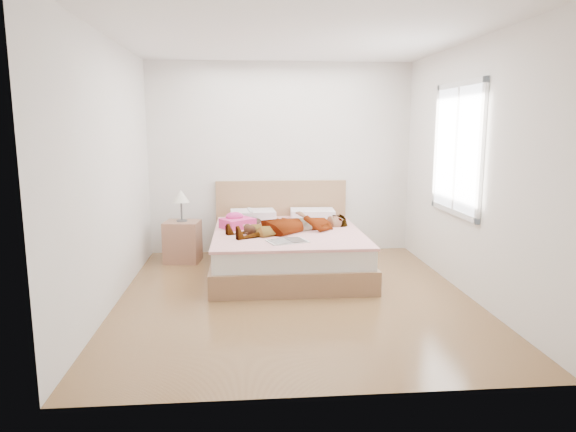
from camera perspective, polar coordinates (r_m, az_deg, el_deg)
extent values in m
plane|color=#523319|center=(5.39, 0.77, -8.93)|extent=(4.00, 4.00, 0.00)
imported|color=white|center=(6.11, 0.52, -0.65)|extent=(1.69, 1.20, 0.22)
ellipsoid|color=black|center=(6.53, -4.83, -0.61)|extent=(0.48, 0.57, 0.08)
cube|color=silver|center=(6.46, -4.23, 0.67)|extent=(0.08, 0.11, 0.05)
plane|color=white|center=(5.17, 0.85, 19.49)|extent=(4.00, 4.00, 0.00)
plane|color=silver|center=(7.10, -0.79, 6.38)|extent=(3.60, 0.00, 3.60)
plane|color=silver|center=(3.14, 4.40, 1.78)|extent=(3.60, 0.00, 3.60)
plane|color=silver|center=(5.25, -19.19, 4.56)|extent=(0.00, 4.00, 4.00)
plane|color=white|center=(5.59, 19.58, 4.83)|extent=(0.00, 4.00, 4.00)
cube|color=white|center=(5.84, 18.26, 7.07)|extent=(0.02, 1.10, 1.30)
cube|color=silver|center=(5.31, 20.70, 6.69)|extent=(0.04, 0.06, 1.42)
cube|color=silver|center=(6.38, 16.22, 7.38)|extent=(0.04, 0.06, 1.42)
cube|color=silver|center=(5.91, 17.90, 0.48)|extent=(0.04, 1.22, 0.06)
cube|color=silver|center=(5.85, 18.63, 13.73)|extent=(0.04, 1.22, 0.06)
cube|color=silver|center=(5.84, 18.22, 7.07)|extent=(0.03, 0.04, 1.30)
cube|color=brown|center=(6.25, -0.08, -4.99)|extent=(1.78, 2.08, 0.26)
cube|color=silver|center=(6.20, -0.08, -2.85)|extent=(1.70, 2.00, 0.22)
cube|color=silver|center=(6.17, -0.08, -1.71)|extent=(1.74, 2.04, 0.03)
cube|color=#8C6040|center=(7.16, -0.75, -0.04)|extent=(1.80, 0.07, 1.00)
cube|color=white|center=(6.84, -3.92, 0.11)|extent=(0.61, 0.44, 0.13)
cube|color=white|center=(6.90, 2.73, 0.20)|extent=(0.60, 0.43, 0.13)
cube|color=#E73E9B|center=(6.31, -5.62, -0.80)|extent=(0.47, 0.45, 0.12)
ellipsoid|color=#DC3B94|center=(6.34, -5.96, -0.05)|extent=(0.25, 0.21, 0.11)
cube|color=white|center=(5.55, -0.06, -2.82)|extent=(0.48, 0.39, 0.01)
cube|color=silver|center=(5.51, -1.09, -2.83)|extent=(0.28, 0.32, 0.02)
cube|color=#262626|center=(5.59, 0.95, -2.64)|extent=(0.28, 0.32, 0.02)
cylinder|color=white|center=(5.98, -1.44, -1.46)|extent=(0.11, 0.11, 0.10)
torus|color=white|center=(5.97, -1.01, -1.45)|extent=(0.07, 0.03, 0.07)
cylinder|color=black|center=(5.97, -1.45, -1.07)|extent=(0.10, 0.10, 0.00)
ellipsoid|color=#31190D|center=(5.91, -4.26, -1.53)|extent=(0.18, 0.19, 0.12)
ellipsoid|color=beige|center=(5.89, -4.22, -1.47)|extent=(0.10, 0.10, 0.06)
sphere|color=black|center=(5.99, -4.52, -1.29)|extent=(0.09, 0.09, 0.09)
sphere|color=pink|center=(6.00, -4.89, -1.09)|extent=(0.03, 0.03, 0.03)
sphere|color=#F8A2C0|center=(6.02, -4.31, -1.05)|extent=(0.03, 0.03, 0.03)
ellipsoid|color=black|center=(5.86, -4.61, -1.90)|extent=(0.05, 0.06, 0.03)
ellipsoid|color=black|center=(5.89, -3.68, -1.83)|extent=(0.05, 0.06, 0.03)
cube|color=#8E5A41|center=(6.80, -11.63, -2.80)|extent=(0.48, 0.44, 0.53)
cylinder|color=#474747|center=(6.75, -11.71, -0.51)|extent=(0.15, 0.15, 0.02)
cylinder|color=#4D4D4D|center=(6.72, -11.75, 0.62)|extent=(0.03, 0.03, 0.27)
cone|color=white|center=(6.70, -11.81, 2.17)|extent=(0.24, 0.24, 0.15)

